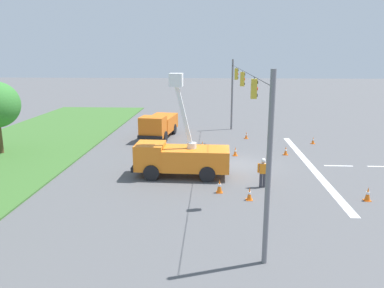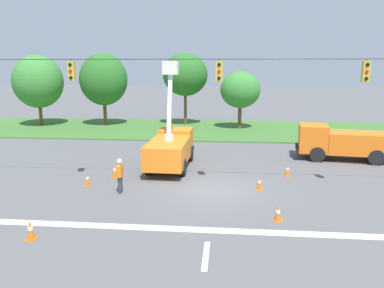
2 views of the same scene
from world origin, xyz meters
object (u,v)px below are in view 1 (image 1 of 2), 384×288
at_px(traffic_cone_foreground_right, 368,194).
at_px(traffic_cone_mid_left, 249,194).
at_px(traffic_cone_foreground_left, 235,151).
at_px(traffic_cone_far_left, 313,140).
at_px(traffic_cone_lane_edge_a, 246,135).
at_px(utility_truck_bucket_lift, 181,156).
at_px(traffic_cone_lane_edge_b, 286,151).
at_px(road_worker, 263,171).
at_px(traffic_cone_mid_right, 220,186).
at_px(utility_truck_support_near, 159,125).
at_px(traffic_cone_near_bucket, 202,145).

distance_m(traffic_cone_foreground_right, traffic_cone_mid_left, 6.34).
distance_m(traffic_cone_foreground_left, traffic_cone_far_left, 8.33).
bearing_deg(traffic_cone_foreground_right, traffic_cone_lane_edge_a, 19.01).
bearing_deg(utility_truck_bucket_lift, traffic_cone_foreground_right, -109.45).
relative_size(traffic_cone_lane_edge_a, traffic_cone_far_left, 1.03).
relative_size(traffic_cone_foreground_left, traffic_cone_lane_edge_b, 1.01).
bearing_deg(traffic_cone_far_left, traffic_cone_lane_edge_a, 72.58).
height_order(utility_truck_bucket_lift, traffic_cone_lane_edge_a, utility_truck_bucket_lift).
height_order(traffic_cone_foreground_left, traffic_cone_far_left, traffic_cone_foreground_left).
bearing_deg(road_worker, traffic_cone_mid_left, 155.14).
bearing_deg(traffic_cone_mid_right, traffic_cone_far_left, -34.11).
distance_m(traffic_cone_foreground_left, traffic_cone_foreground_right, 11.03).
distance_m(utility_truck_support_near, traffic_cone_mid_left, 16.80).
distance_m(utility_truck_support_near, traffic_cone_lane_edge_a, 8.25).
xyz_separation_m(utility_truck_bucket_lift, utility_truck_support_near, (11.32, 3.00, -0.12)).
distance_m(traffic_cone_near_bucket, traffic_cone_far_left, 10.01).
bearing_deg(utility_truck_bucket_lift, road_worker, -110.02).
xyz_separation_m(road_worker, traffic_cone_lane_edge_b, (7.47, -2.76, -0.66)).
bearing_deg(traffic_cone_lane_edge_a, traffic_cone_foreground_right, -160.99).
bearing_deg(utility_truck_support_near, traffic_cone_lane_edge_a, -89.72).
bearing_deg(traffic_cone_foreground_right, traffic_cone_far_left, -2.22).
xyz_separation_m(traffic_cone_foreground_right, traffic_cone_mid_left, (-0.24, 6.33, -0.04)).
relative_size(utility_truck_bucket_lift, traffic_cone_far_left, 10.48).
xyz_separation_m(traffic_cone_mid_left, traffic_cone_mid_right, (1.02, 1.59, 0.06)).
relative_size(traffic_cone_lane_edge_b, traffic_cone_far_left, 1.11).
bearing_deg(traffic_cone_lane_edge_b, traffic_cone_near_bucket, 78.23).
bearing_deg(traffic_cone_foreground_right, road_worker, 71.08).
distance_m(traffic_cone_mid_right, traffic_cone_lane_edge_a, 14.51).
relative_size(utility_truck_support_near, traffic_cone_lane_edge_b, 9.49).
height_order(road_worker, traffic_cone_foreground_left, road_worker).
bearing_deg(traffic_cone_lane_edge_b, road_worker, 159.69).
bearing_deg(utility_truck_support_near, utility_truck_bucket_lift, -165.17).
bearing_deg(road_worker, traffic_cone_foreground_right, -108.92).
distance_m(traffic_cone_mid_left, traffic_cone_near_bucket, 11.27).
distance_m(traffic_cone_mid_left, traffic_cone_lane_edge_a, 15.31).
bearing_deg(traffic_cone_mid_left, traffic_cone_lane_edge_b, -21.33).
height_order(road_worker, traffic_cone_far_left, road_worker).
xyz_separation_m(traffic_cone_foreground_right, traffic_cone_lane_edge_b, (9.31, 2.61, -0.05)).
bearing_deg(traffic_cone_foreground_left, traffic_cone_foreground_right, -143.46).
xyz_separation_m(traffic_cone_foreground_right, traffic_cone_mid_right, (0.78, 7.93, 0.02)).
height_order(traffic_cone_mid_right, traffic_cone_near_bucket, traffic_cone_mid_right).
bearing_deg(road_worker, traffic_cone_near_bucket, 23.23).
relative_size(traffic_cone_foreground_right, traffic_cone_lane_edge_a, 1.21).
bearing_deg(utility_truck_support_near, road_worker, -148.65).
xyz_separation_m(traffic_cone_foreground_left, traffic_cone_lane_edge_a, (6.17, -1.39, -0.03)).
bearing_deg(traffic_cone_far_left, traffic_cone_lane_edge_b, 141.61).
distance_m(utility_truck_bucket_lift, traffic_cone_far_left, 14.54).
bearing_deg(traffic_cone_mid_right, traffic_cone_lane_edge_a, -10.92).
relative_size(road_worker, traffic_cone_foreground_left, 2.53).
xyz_separation_m(utility_truck_bucket_lift, traffic_cone_mid_right, (-2.88, -2.45, -0.95)).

